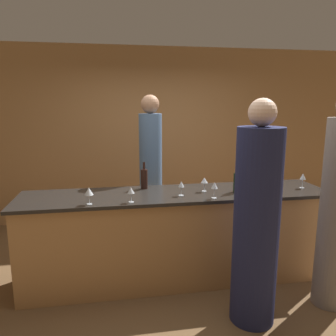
{
  "coord_description": "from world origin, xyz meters",
  "views": [
    {
      "loc": [
        -0.66,
        -3.29,
        1.91
      ],
      "look_at": [
        -0.07,
        0.1,
        1.23
      ],
      "focal_mm": 35.0,
      "sensor_mm": 36.0,
      "label": 1
    }
  ],
  "objects_px": {
    "guest_0": "(256,223)",
    "wine_bottle_0": "(144,178)",
    "bartender": "(151,179)",
    "wine_bottle_1": "(237,182)"
  },
  "relations": [
    {
      "from": "bartender",
      "to": "wine_bottle_0",
      "type": "height_order",
      "value": "bartender"
    },
    {
      "from": "bartender",
      "to": "wine_bottle_0",
      "type": "bearing_deg",
      "value": 75.39
    },
    {
      "from": "guest_0",
      "to": "wine_bottle_0",
      "type": "height_order",
      "value": "guest_0"
    },
    {
      "from": "bartender",
      "to": "guest_0",
      "type": "relative_size",
      "value": 1.03
    },
    {
      "from": "wine_bottle_0",
      "to": "wine_bottle_1",
      "type": "relative_size",
      "value": 1.05
    },
    {
      "from": "guest_0",
      "to": "wine_bottle_0",
      "type": "bearing_deg",
      "value": 129.4
    },
    {
      "from": "guest_0",
      "to": "wine_bottle_1",
      "type": "relative_size",
      "value": 6.88
    },
    {
      "from": "bartender",
      "to": "guest_0",
      "type": "distance_m",
      "value": 1.71
    },
    {
      "from": "wine_bottle_0",
      "to": "guest_0",
      "type": "bearing_deg",
      "value": -50.6
    },
    {
      "from": "bartender",
      "to": "wine_bottle_0",
      "type": "xyz_separation_m",
      "value": [
        -0.13,
        -0.51,
        0.13
      ]
    }
  ]
}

